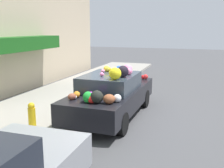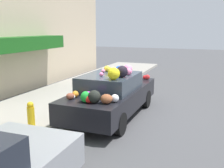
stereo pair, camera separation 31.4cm
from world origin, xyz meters
TOP-DOWN VIEW (x-y plane):
  - ground_plane at (0.00, 0.00)m, footprint 60.00×60.00m
  - sidewalk_curb at (0.00, 2.70)m, footprint 24.00×3.20m
  - fire_hydrant at (-2.02, 1.62)m, footprint 0.20×0.20m
  - art_car at (-0.07, 0.04)m, footprint 4.39×1.77m

SIDE VIEW (x-z plane):
  - ground_plane at x=0.00m, z-range 0.00..0.00m
  - sidewalk_curb at x=0.00m, z-range 0.00..0.15m
  - fire_hydrant at x=-2.02m, z-range 0.14..0.84m
  - art_car at x=-0.07m, z-range -0.11..1.62m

